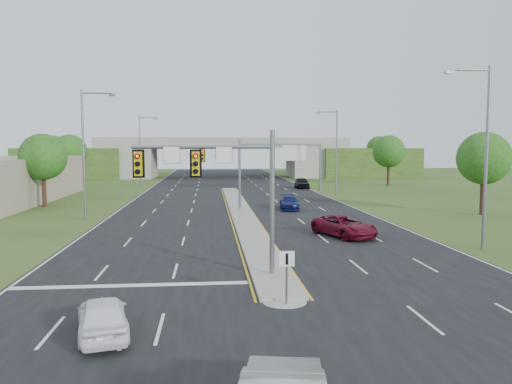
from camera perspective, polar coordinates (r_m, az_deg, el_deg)
The scene contains 26 objects.
ground at distance 24.30m, azimuth 1.83°, elevation -9.64°, with size 240.00×240.00×0.00m, color #354C1B.
road at distance 58.71m, azimuth -2.48°, elevation -0.91°, with size 24.00×160.00×0.02m, color black.
median at distance 46.80m, azimuth -1.72°, elevation -2.34°, with size 2.00×54.00×0.16m, color gray.
median_nose at distance 20.47m, azimuth 3.28°, elevation -12.21°, with size 2.00×2.00×0.16m, color gray.
lane_markings at distance 52.64m, azimuth -2.79°, elevation -1.59°, with size 23.72×160.00×0.01m.
signal_mast_near at distance 23.29m, azimuth -3.65°, elevation 1.50°, with size 6.62×0.60×7.00m.
signal_mast_far at distance 48.26m, azimuth -4.57°, elevation 3.38°, with size 6.62×0.60×7.00m.
keep_right_sign at distance 19.59m, azimuth 3.53°, elevation -8.71°, with size 0.60×0.13×2.20m.
sign_gantry at distance 68.92m, azimuth 2.65°, elevation 4.35°, with size 11.58×0.44×6.67m.
overpass at distance 103.39m, azimuth -3.77°, elevation 3.68°, with size 80.00×14.00×8.10m.
lightpole_l_mid at distance 44.52m, azimuth -18.88°, elevation 4.75°, with size 2.85×0.25×11.00m.
lightpole_l_far at distance 78.99m, azimuth -12.97°, elevation 4.95°, with size 2.85×0.25×11.00m.
lightpole_r_near at distance 32.65m, azimuth 24.56°, elevation 4.51°, with size 2.85×0.25×11.00m.
lightpole_r_far at distance 65.37m, azimuth 9.04°, elevation 5.00°, with size 2.85×0.25×11.00m.
tree_l_near at distance 55.97m, azimuth -23.17°, elevation 3.69°, with size 4.80×4.80×7.60m.
tree_l_mid at distance 81.08m, azimuth -20.50°, elevation 4.34°, with size 5.20×5.20×8.12m.
tree_r_near at distance 50.01m, azimuth 24.60°, elevation 3.51°, with size 4.80×4.80×7.60m.
tree_r_mid at distance 83.50m, azimuth 14.94°, elevation 4.50°, with size 5.20×5.20×8.12m.
tree_back_a at distance 122.43m, azimuth -22.11°, elevation 4.61°, with size 6.00×6.00×8.85m.
tree_back_b at distance 119.18m, azimuth -15.63°, elevation 4.63°, with size 5.60×5.60×8.32m.
tree_back_c at distance 120.37m, azimuth 7.56°, elevation 4.78°, with size 5.60×5.60×8.32m.
tree_back_d at distance 124.26m, azimuth 13.89°, elevation 4.84°, with size 6.00×6.00×8.85m.
car_white at distance 17.61m, azimuth -17.11°, elevation -13.36°, with size 1.56×3.89×1.32m, color white.
car_far_a at distance 35.18m, azimuth 10.07°, elevation -3.83°, with size 2.45×5.32×1.48m, color #5E091C.
car_far_b at distance 49.81m, azimuth 3.82°, elevation -1.22°, with size 1.86×4.57×1.33m, color #0C1249.
car_far_c at distance 75.50m, azimuth 5.27°, elevation 1.05°, with size 1.91×4.76×1.62m, color black.
Camera 1 is at (-2.98, -23.31, 6.21)m, focal length 35.00 mm.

